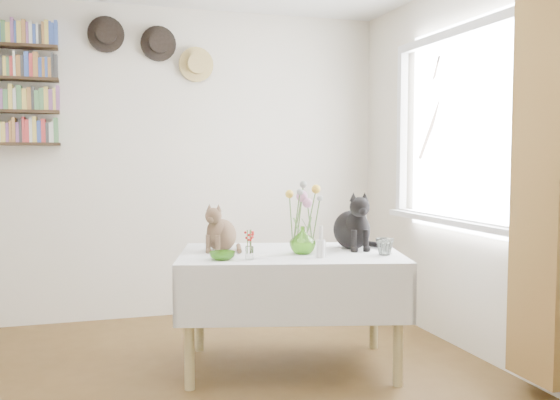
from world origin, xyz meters
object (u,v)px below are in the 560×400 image
object	(u,v)px
flower_vase	(303,240)
black_cat	(352,219)
dining_table	(291,281)
tabby_cat	(221,226)

from	to	relation	value
flower_vase	black_cat	bearing A→B (deg)	17.86
dining_table	tabby_cat	world-z (taller)	tabby_cat
black_cat	flower_vase	size ratio (longest dim) A/B	2.25
tabby_cat	flower_vase	distance (m)	0.53
dining_table	flower_vase	xyz separation A→B (m)	(0.05, -0.08, 0.26)
dining_table	tabby_cat	bearing A→B (deg)	153.13
tabby_cat	black_cat	world-z (taller)	black_cat
dining_table	black_cat	size ratio (longest dim) A/B	4.05
dining_table	black_cat	xyz separation A→B (m)	(0.43, 0.04, 0.36)
dining_table	flower_vase	world-z (taller)	flower_vase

